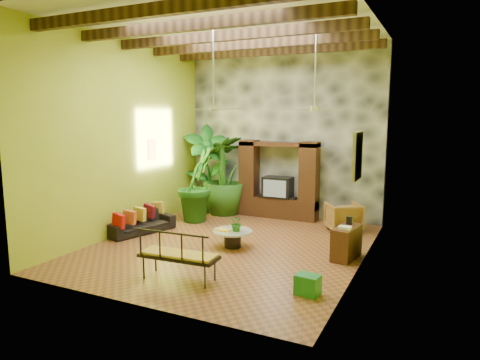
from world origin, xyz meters
The scene contains 23 objects.
ground centered at (0.00, 0.00, 0.00)m, with size 7.00×7.00×0.00m, color brown.
ceiling centered at (0.00, 0.00, 5.00)m, with size 6.00×7.00×0.02m, color silver.
back_wall centered at (0.00, 3.50, 2.50)m, with size 6.00×0.02×5.00m, color #9DAF27.
left_wall centered at (-3.00, 0.00, 2.50)m, with size 0.02×7.00×5.00m, color #9DAF27.
right_wall centered at (3.00, 0.00, 2.50)m, with size 0.02×7.00×5.00m, color #9DAF27.
stone_accent_wall centered at (0.00, 3.44, 2.50)m, with size 5.98×0.10×4.98m, color #303237.
ceiling_beams centered at (0.00, 0.00, 4.78)m, with size 5.95×5.36×0.22m.
entertainment_center centered at (0.00, 3.14, 0.97)m, with size 2.40×0.55×2.30m.
ceiling_fan_front centered at (-0.20, -0.40, 3.40)m, with size 1.28×1.28×1.86m.
ceiling_fan_back centered at (1.60, 1.20, 3.40)m, with size 1.28×1.28×1.86m.
wall_art_mask centered at (-2.96, 1.00, 2.10)m, with size 0.06×0.32×0.55m, color #BF7A16.
wall_art_painting centered at (2.96, -0.60, 2.30)m, with size 0.06×0.70×0.90m, color #285F94.
sofa centered at (-2.65, -0.02, 0.27)m, with size 1.82×0.71×0.53m, color black.
wicker_armchair centered at (2.12, 2.43, 0.38)m, with size 0.81×0.84×0.76m, color brown.
tall_plant_a centered at (-2.28, 2.89, 1.38)m, with size 1.46×0.99×2.77m, color #19611E.
tall_plant_b centered at (-2.00, 1.75, 1.07)m, with size 1.18×0.95×2.14m, color #1C5817.
tall_plant_c centered at (-1.68, 2.88, 1.21)m, with size 1.36×1.36×2.42m, color #285C18.
coffee_table centered at (0.09, -0.08, 0.26)m, with size 0.93×0.93×0.40m.
centerpiece_plant centered at (0.21, -0.10, 0.59)m, with size 0.35×0.30×0.39m, color #24641A.
yellow_tray centered at (-0.09, -0.20, 0.42)m, with size 0.30×0.21×0.03m, color yellow.
iron_bench centered at (0.08, -2.37, 0.54)m, with size 1.54×0.64×0.57m.
side_console centered at (2.65, 0.26, 0.35)m, with size 0.39×0.87×0.70m, color #332010.
green_bin centered at (2.45, -1.91, 0.18)m, with size 0.40×0.30×0.35m, color #1E7236.
Camera 1 is at (4.41, -8.69, 3.06)m, focal length 32.00 mm.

